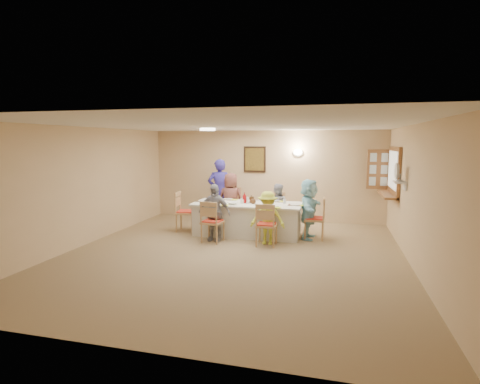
% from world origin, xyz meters
% --- Properties ---
extents(ground, '(7.00, 7.00, 0.00)m').
position_xyz_m(ground, '(0.00, 0.00, 0.00)').
color(ground, tan).
extents(room_walls, '(7.00, 7.00, 7.00)m').
position_xyz_m(room_walls, '(0.00, 0.00, 1.51)').
color(room_walls, beige).
rests_on(room_walls, ground).
extents(wall_picture, '(0.62, 0.05, 0.72)m').
position_xyz_m(wall_picture, '(-0.30, 3.46, 1.70)').
color(wall_picture, black).
rests_on(wall_picture, room_walls).
extents(wall_sconce, '(0.26, 0.09, 0.18)m').
position_xyz_m(wall_sconce, '(0.90, 3.44, 1.90)').
color(wall_sconce, white).
rests_on(wall_sconce, room_walls).
extents(ceiling_light, '(0.36, 0.36, 0.05)m').
position_xyz_m(ceiling_light, '(-1.00, 1.50, 2.47)').
color(ceiling_light, white).
rests_on(ceiling_light, room_walls).
extents(serving_hatch, '(0.06, 1.50, 1.15)m').
position_xyz_m(serving_hatch, '(3.21, 2.40, 1.50)').
color(serving_hatch, brown).
rests_on(serving_hatch, room_walls).
extents(hatch_sill, '(0.30, 1.50, 0.05)m').
position_xyz_m(hatch_sill, '(3.09, 2.40, 0.97)').
color(hatch_sill, brown).
rests_on(hatch_sill, room_walls).
extents(shutter_door, '(0.55, 0.04, 1.00)m').
position_xyz_m(shutter_door, '(2.95, 3.16, 1.50)').
color(shutter_door, brown).
rests_on(shutter_door, room_walls).
extents(fan_shelf, '(0.22, 0.36, 0.03)m').
position_xyz_m(fan_shelf, '(3.13, 1.05, 1.40)').
color(fan_shelf, white).
rests_on(fan_shelf, room_walls).
extents(desk_fan, '(0.30, 0.30, 0.28)m').
position_xyz_m(desk_fan, '(3.10, 1.05, 1.55)').
color(desk_fan, '#A5A5A8').
rests_on(desk_fan, fan_shelf).
extents(dining_table, '(2.54, 1.07, 0.76)m').
position_xyz_m(dining_table, '(-0.08, 1.64, 0.38)').
color(dining_table, beige).
rests_on(dining_table, ground).
extents(chair_back_left, '(0.54, 0.54, 1.01)m').
position_xyz_m(chair_back_left, '(-0.68, 2.44, 0.51)').
color(chair_back_left, tan).
rests_on(chair_back_left, ground).
extents(chair_back_right, '(0.52, 0.52, 0.91)m').
position_xyz_m(chair_back_right, '(0.52, 2.44, 0.46)').
color(chair_back_right, tan).
rests_on(chair_back_right, ground).
extents(chair_front_left, '(0.50, 0.50, 0.93)m').
position_xyz_m(chair_front_left, '(-0.68, 0.84, 0.46)').
color(chair_front_left, tan).
rests_on(chair_front_left, ground).
extents(chair_front_right, '(0.44, 0.44, 0.92)m').
position_xyz_m(chair_front_right, '(0.52, 0.84, 0.46)').
color(chair_front_right, tan).
rests_on(chair_front_right, ground).
extents(chair_left_end, '(0.52, 0.52, 0.98)m').
position_xyz_m(chair_left_end, '(-1.63, 1.64, 0.49)').
color(chair_left_end, tan).
rests_on(chair_left_end, ground).
extents(chair_right_end, '(0.46, 0.46, 0.96)m').
position_xyz_m(chair_right_end, '(1.47, 1.64, 0.48)').
color(chair_right_end, tan).
rests_on(chair_right_end, ground).
extents(diner_back_left, '(0.70, 0.47, 1.41)m').
position_xyz_m(diner_back_left, '(-0.68, 2.32, 0.70)').
color(diner_back_left, brown).
rests_on(diner_back_left, ground).
extents(diner_back_right, '(0.65, 0.55, 1.16)m').
position_xyz_m(diner_back_right, '(0.52, 2.32, 0.58)').
color(diner_back_right, '#ADAABB').
rests_on(diner_back_right, ground).
extents(diner_front_left, '(0.80, 0.45, 1.27)m').
position_xyz_m(diner_front_left, '(-0.68, 0.96, 0.64)').
color(diner_front_left, '#9D9BA4').
rests_on(diner_front_left, ground).
extents(diner_front_right, '(0.76, 0.46, 1.14)m').
position_xyz_m(diner_front_right, '(0.52, 0.96, 0.57)').
color(diner_front_right, '#D4E140').
rests_on(diner_front_right, ground).
extents(diner_right_end, '(1.32, 0.56, 1.36)m').
position_xyz_m(diner_right_end, '(1.34, 1.64, 0.68)').
color(diner_right_end, '#ADF0FF').
rests_on(diner_right_end, ground).
extents(caregiver, '(0.90, 0.82, 1.73)m').
position_xyz_m(caregiver, '(-1.13, 2.79, 0.87)').
color(caregiver, '#31298D').
rests_on(caregiver, ground).
extents(placemat_fl, '(0.36, 0.27, 0.01)m').
position_xyz_m(placemat_fl, '(-0.68, 1.22, 0.76)').
color(placemat_fl, '#472B19').
rests_on(placemat_fl, dining_table).
extents(plate_fl, '(0.25, 0.25, 0.02)m').
position_xyz_m(plate_fl, '(-0.68, 1.22, 0.77)').
color(plate_fl, white).
rests_on(plate_fl, dining_table).
extents(napkin_fl, '(0.15, 0.15, 0.01)m').
position_xyz_m(napkin_fl, '(-0.50, 1.17, 0.77)').
color(napkin_fl, '#EEFF35').
rests_on(napkin_fl, dining_table).
extents(placemat_fr, '(0.36, 0.27, 0.01)m').
position_xyz_m(placemat_fr, '(0.52, 1.22, 0.76)').
color(placemat_fr, '#472B19').
rests_on(placemat_fr, dining_table).
extents(plate_fr, '(0.25, 0.25, 0.02)m').
position_xyz_m(plate_fr, '(0.52, 1.22, 0.77)').
color(plate_fr, white).
rests_on(plate_fr, dining_table).
extents(napkin_fr, '(0.14, 0.14, 0.01)m').
position_xyz_m(napkin_fr, '(0.70, 1.17, 0.77)').
color(napkin_fr, '#EEFF35').
rests_on(napkin_fr, dining_table).
extents(placemat_bl, '(0.34, 0.25, 0.01)m').
position_xyz_m(placemat_bl, '(-0.68, 2.06, 0.76)').
color(placemat_bl, '#472B19').
rests_on(placemat_bl, dining_table).
extents(plate_bl, '(0.23, 0.23, 0.01)m').
position_xyz_m(plate_bl, '(-0.68, 2.06, 0.77)').
color(plate_bl, white).
rests_on(plate_bl, dining_table).
extents(napkin_bl, '(0.14, 0.14, 0.01)m').
position_xyz_m(napkin_bl, '(-0.50, 2.01, 0.77)').
color(napkin_bl, '#EEFF35').
rests_on(napkin_bl, dining_table).
extents(placemat_br, '(0.37, 0.28, 0.01)m').
position_xyz_m(placemat_br, '(0.52, 2.06, 0.76)').
color(placemat_br, '#472B19').
rests_on(placemat_br, dining_table).
extents(plate_br, '(0.24, 0.24, 0.02)m').
position_xyz_m(plate_br, '(0.52, 2.06, 0.77)').
color(plate_br, white).
rests_on(plate_br, dining_table).
extents(napkin_br, '(0.15, 0.15, 0.01)m').
position_xyz_m(napkin_br, '(0.70, 2.01, 0.77)').
color(napkin_br, '#EEFF35').
rests_on(napkin_br, dining_table).
extents(placemat_le, '(0.33, 0.25, 0.01)m').
position_xyz_m(placemat_le, '(-1.18, 1.64, 0.76)').
color(placemat_le, '#472B19').
rests_on(placemat_le, dining_table).
extents(plate_le, '(0.25, 0.25, 0.02)m').
position_xyz_m(plate_le, '(-1.18, 1.64, 0.77)').
color(plate_le, white).
rests_on(plate_le, dining_table).
extents(napkin_le, '(0.15, 0.15, 0.01)m').
position_xyz_m(napkin_le, '(-1.00, 1.59, 0.77)').
color(napkin_le, '#EEFF35').
rests_on(napkin_le, dining_table).
extents(placemat_re, '(0.33, 0.24, 0.01)m').
position_xyz_m(placemat_re, '(1.04, 1.64, 0.76)').
color(placemat_re, '#472B19').
rests_on(placemat_re, dining_table).
extents(plate_re, '(0.24, 0.24, 0.01)m').
position_xyz_m(plate_re, '(1.04, 1.64, 0.77)').
color(plate_re, white).
rests_on(plate_re, dining_table).
extents(napkin_re, '(0.14, 0.14, 0.01)m').
position_xyz_m(napkin_re, '(1.22, 1.59, 0.77)').
color(napkin_re, '#EEFF35').
rests_on(napkin_re, dining_table).
extents(teacup_a, '(0.14, 0.14, 0.09)m').
position_xyz_m(teacup_a, '(-0.89, 1.34, 0.81)').
color(teacup_a, white).
rests_on(teacup_a, dining_table).
extents(teacup_b, '(0.14, 0.14, 0.08)m').
position_xyz_m(teacup_b, '(0.36, 2.15, 0.80)').
color(teacup_b, white).
rests_on(teacup_b, dining_table).
extents(bowl_a, '(0.27, 0.27, 0.06)m').
position_xyz_m(bowl_a, '(-0.37, 1.36, 0.79)').
color(bowl_a, white).
rests_on(bowl_a, dining_table).
extents(bowl_b, '(0.25, 0.25, 0.06)m').
position_xyz_m(bowl_b, '(0.29, 1.85, 0.79)').
color(bowl_b, white).
rests_on(bowl_b, dining_table).
extents(condiment_ketchup, '(0.15, 0.15, 0.25)m').
position_xyz_m(condiment_ketchup, '(-0.15, 1.63, 0.89)').
color(condiment_ketchup, '#A30E10').
rests_on(condiment_ketchup, dining_table).
extents(condiment_brown, '(0.13, 0.13, 0.18)m').
position_xyz_m(condiment_brown, '(-0.01, 1.72, 0.85)').
color(condiment_brown, '#4C2B14').
rests_on(condiment_brown, dining_table).
extents(condiment_malt, '(0.18, 0.18, 0.17)m').
position_xyz_m(condiment_malt, '(0.07, 1.58, 0.84)').
color(condiment_malt, '#4C2B14').
rests_on(condiment_malt, dining_table).
extents(drinking_glass, '(0.06, 0.06, 0.10)m').
position_xyz_m(drinking_glass, '(-0.23, 1.69, 0.82)').
color(drinking_glass, silver).
rests_on(drinking_glass, dining_table).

